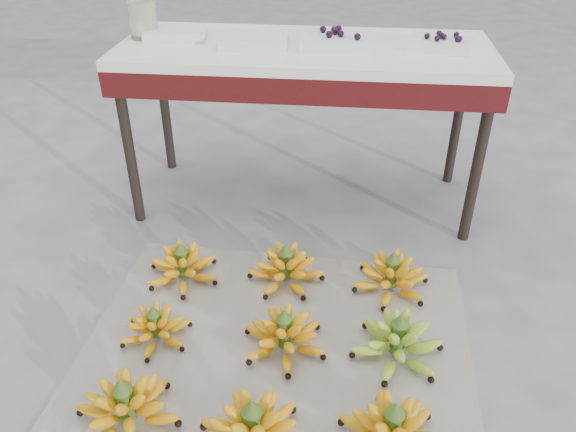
# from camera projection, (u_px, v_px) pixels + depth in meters

# --- Properties ---
(ground) EXTENTS (60.00, 60.00, 0.00)m
(ground) POSITION_uv_depth(u_px,v_px,m) (259.00, 353.00, 1.81)
(ground) COLOR slate
(ground) RESTS_ON ground
(newspaper_mat) EXTENTS (1.29, 1.10, 0.01)m
(newspaper_mat) POSITION_uv_depth(u_px,v_px,m) (275.00, 353.00, 1.81)
(newspaper_mat) COLOR white
(newspaper_mat) RESTS_ON ground
(bunch_front_left) EXTENTS (0.37, 0.37, 0.18)m
(bunch_front_left) POSITION_uv_depth(u_px,v_px,m) (127.00, 408.00, 1.55)
(bunch_front_left) COLOR #DFAA09
(bunch_front_left) RESTS_ON newspaper_mat
(bunch_front_center) EXTENTS (0.38, 0.38, 0.18)m
(bunch_front_center) POSITION_uv_depth(u_px,v_px,m) (253.00, 431.00, 1.49)
(bunch_front_center) COLOR #DFAA09
(bunch_front_center) RESTS_ON newspaper_mat
(bunch_front_right) EXTENTS (0.37, 0.37, 0.18)m
(bunch_front_right) POSITION_uv_depth(u_px,v_px,m) (392.00, 432.00, 1.49)
(bunch_front_right) COLOR #DFAA09
(bunch_front_right) RESTS_ON newspaper_mat
(bunch_mid_left) EXTENTS (0.29, 0.29, 0.14)m
(bunch_mid_left) POSITION_uv_depth(u_px,v_px,m) (156.00, 328.00, 1.84)
(bunch_mid_left) COLOR #DFAA09
(bunch_mid_left) RESTS_ON newspaper_mat
(bunch_mid_center) EXTENTS (0.35, 0.35, 0.17)m
(bunch_mid_center) POSITION_uv_depth(u_px,v_px,m) (284.00, 335.00, 1.79)
(bunch_mid_center) COLOR #DFAA09
(bunch_mid_center) RESTS_ON newspaper_mat
(bunch_mid_right) EXTENTS (0.31, 0.31, 0.18)m
(bunch_mid_right) POSITION_uv_depth(u_px,v_px,m) (398.00, 342.00, 1.76)
(bunch_mid_right) COLOR #86C033
(bunch_mid_right) RESTS_ON newspaper_mat
(bunch_back_left) EXTENTS (0.34, 0.34, 0.17)m
(bunch_back_left) POSITION_uv_depth(u_px,v_px,m) (183.00, 267.00, 2.10)
(bunch_back_left) COLOR #DFAA09
(bunch_back_left) RESTS_ON newspaper_mat
(bunch_back_center) EXTENTS (0.32, 0.32, 0.17)m
(bunch_back_center) POSITION_uv_depth(u_px,v_px,m) (286.00, 269.00, 2.08)
(bunch_back_center) COLOR #DFAA09
(bunch_back_center) RESTS_ON newspaper_mat
(bunch_back_right) EXTENTS (0.30, 0.30, 0.17)m
(bunch_back_right) POSITION_uv_depth(u_px,v_px,m) (391.00, 277.00, 2.04)
(bunch_back_right) COLOR #DFAA09
(bunch_back_right) RESTS_ON newspaper_mat
(vendor_table) EXTENTS (1.50, 0.60, 0.72)m
(vendor_table) POSITION_uv_depth(u_px,v_px,m) (305.00, 65.00, 2.29)
(vendor_table) COLOR black
(vendor_table) RESTS_ON ground
(tray_far_left) EXTENTS (0.27, 0.22, 0.04)m
(tray_far_left) POSITION_uv_depth(u_px,v_px,m) (176.00, 34.00, 2.31)
(tray_far_left) COLOR silver
(tray_far_left) RESTS_ON vendor_table
(tray_left) EXTENTS (0.28, 0.21, 0.04)m
(tray_left) POSITION_uv_depth(u_px,v_px,m) (254.00, 40.00, 2.22)
(tray_left) COLOR silver
(tray_left) RESTS_ON vendor_table
(tray_right) EXTENTS (0.28, 0.20, 0.07)m
(tray_right) POSITION_uv_depth(u_px,v_px,m) (336.00, 41.00, 2.20)
(tray_right) COLOR silver
(tray_right) RESTS_ON vendor_table
(tray_far_right) EXTENTS (0.27, 0.22, 0.06)m
(tray_far_right) POSITION_uv_depth(u_px,v_px,m) (441.00, 44.00, 2.18)
(tray_far_right) COLOR silver
(tray_far_right) RESTS_ON vendor_table
(glass_jar) EXTENTS (0.15, 0.15, 0.14)m
(glass_jar) POSITION_uv_depth(u_px,v_px,m) (143.00, 20.00, 2.29)
(glass_jar) COLOR #D8EFBE
(glass_jar) RESTS_ON vendor_table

